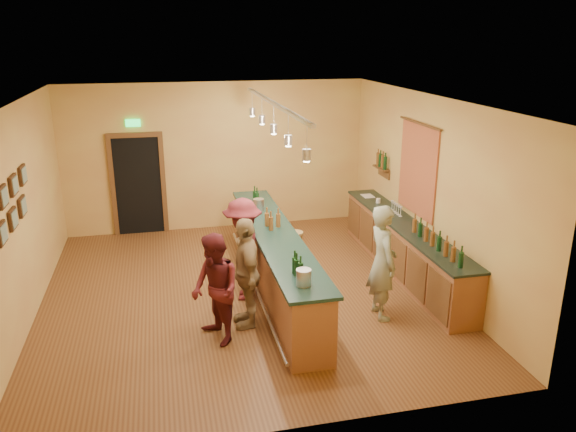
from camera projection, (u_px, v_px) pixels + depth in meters
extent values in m
plane|color=#573019|center=(243.00, 293.00, 9.44)|extent=(7.00, 7.00, 0.00)
cube|color=silver|center=(238.00, 100.00, 8.45)|extent=(6.50, 7.00, 0.02)
cube|color=#B87B45|center=(217.00, 157.00, 12.19)|extent=(6.50, 0.02, 3.20)
cube|color=#B87B45|center=(291.00, 298.00, 5.70)|extent=(6.50, 0.02, 3.20)
cube|color=#B87B45|center=(22.00, 216.00, 8.25)|extent=(0.02, 7.00, 3.20)
cube|color=#B87B45|center=(428.00, 190.00, 9.64)|extent=(0.02, 7.00, 3.20)
cube|color=black|center=(138.00, 186.00, 11.97)|extent=(0.95, 0.06, 2.10)
cube|color=#503318|center=(113.00, 188.00, 11.84)|extent=(0.10, 0.08, 2.10)
cube|color=#503318|center=(164.00, 185.00, 12.07)|extent=(0.10, 0.08, 2.10)
cube|color=#503318|center=(134.00, 135.00, 11.61)|extent=(1.15, 0.08, 0.10)
cube|color=#19E54C|center=(133.00, 123.00, 11.53)|extent=(0.30, 0.04, 0.15)
cube|color=maroon|center=(418.00, 170.00, 9.93)|extent=(0.03, 1.40, 1.60)
cube|color=#503318|center=(381.00, 168.00, 11.40)|extent=(0.16, 0.55, 0.03)
cube|color=#503318|center=(384.00, 173.00, 11.44)|extent=(0.03, 0.55, 0.18)
cube|color=brown|center=(404.00, 249.00, 10.12)|extent=(0.55, 4.50, 0.90)
cube|color=black|center=(405.00, 224.00, 9.98)|extent=(0.60, 4.55, 0.04)
cylinder|color=silver|center=(378.00, 201.00, 11.16)|extent=(0.09, 0.09, 0.09)
cube|color=silver|center=(368.00, 196.00, 11.63)|extent=(0.22, 0.30, 0.01)
cube|color=brown|center=(275.00, 262.00, 9.41)|extent=(0.60, 5.00, 1.00)
cube|color=#142B26|center=(275.00, 233.00, 9.24)|extent=(0.70, 5.10, 0.05)
cylinder|color=silver|center=(254.00, 284.00, 9.44)|extent=(0.05, 5.00, 0.05)
cylinder|color=silver|center=(304.00, 277.00, 7.24)|extent=(0.20, 0.20, 0.22)
cylinder|color=silver|center=(259.00, 205.00, 10.30)|extent=(0.20, 0.20, 0.22)
cube|color=silver|center=(274.00, 103.00, 8.58)|extent=(0.06, 4.60, 0.05)
cylinder|color=silver|center=(307.00, 138.00, 6.79)|extent=(0.01, 0.01, 0.35)
cylinder|color=#A5A5AD|center=(307.00, 155.00, 6.85)|extent=(0.11, 0.11, 0.14)
cylinder|color=#FFEABF|center=(307.00, 161.00, 6.88)|extent=(0.08, 0.08, 0.02)
cylinder|color=silver|center=(288.00, 126.00, 7.72)|extent=(0.01, 0.01, 0.35)
cylinder|color=#A5A5AD|center=(288.00, 140.00, 7.78)|extent=(0.11, 0.11, 0.14)
cylinder|color=#FFEABF|center=(288.00, 146.00, 7.80)|extent=(0.08, 0.08, 0.02)
cylinder|color=silver|center=(274.00, 116.00, 8.64)|extent=(0.01, 0.01, 0.35)
cylinder|color=#A5A5AD|center=(274.00, 129.00, 8.70)|extent=(0.11, 0.11, 0.14)
cylinder|color=#FFEABF|center=(274.00, 134.00, 8.73)|extent=(0.08, 0.08, 0.02)
cylinder|color=silver|center=(262.00, 108.00, 9.57)|extent=(0.01, 0.01, 0.35)
cylinder|color=#A5A5AD|center=(262.00, 119.00, 9.63)|extent=(0.11, 0.11, 0.14)
cylinder|color=#FFEABF|center=(262.00, 124.00, 9.65)|extent=(0.08, 0.08, 0.02)
cylinder|color=silver|center=(252.00, 101.00, 10.49)|extent=(0.01, 0.01, 0.35)
cylinder|color=#A5A5AD|center=(252.00, 112.00, 10.56)|extent=(0.11, 0.11, 0.14)
cylinder|color=#FFEABF|center=(252.00, 116.00, 10.58)|extent=(0.08, 0.08, 0.02)
imported|color=gray|center=(382.00, 262.00, 8.41)|extent=(0.43, 0.65, 1.79)
imported|color=#59191E|center=(215.00, 290.00, 7.73)|extent=(0.83, 0.93, 1.59)
imported|color=#997A51|center=(246.00, 272.00, 8.19)|extent=(0.42, 0.99, 1.67)
imported|color=#59191E|center=(243.00, 249.00, 9.05)|extent=(0.85, 1.20, 1.68)
cylinder|color=olive|center=(295.00, 233.00, 10.42)|extent=(0.31, 0.31, 0.04)
cylinder|color=olive|center=(301.00, 248.00, 10.55)|extent=(0.04, 0.04, 0.61)
cylinder|color=olive|center=(291.00, 247.00, 10.61)|extent=(0.04, 0.04, 0.61)
cylinder|color=olive|center=(293.00, 251.00, 10.41)|extent=(0.04, 0.04, 0.61)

